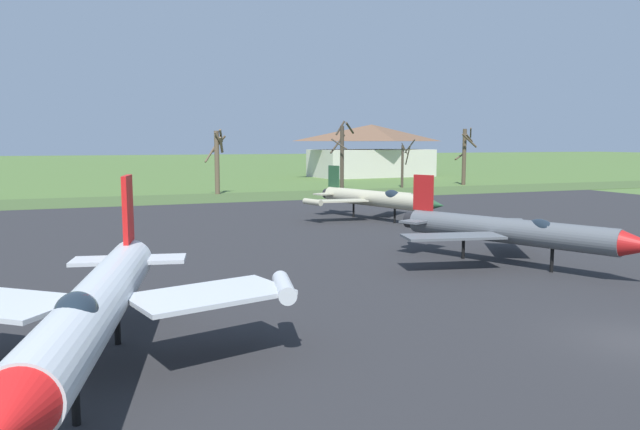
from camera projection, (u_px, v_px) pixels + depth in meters
name	position (u px, v px, depth m)	size (l,w,h in m)	color
ground_plane	(638.00, 343.00, 19.60)	(600.00, 600.00, 0.00)	#4C6B33
asphalt_apron	(382.00, 249.00, 36.76)	(92.62, 61.60, 0.05)	#28282B
grass_verge_strip	(241.00, 197.00, 70.94)	(152.62, 12.00, 0.06)	#42592E
jet_fighter_front_right	(377.00, 198.00, 49.56)	(10.90, 13.22, 4.39)	#B7B293
info_placard_front_right	(438.00, 222.00, 44.86)	(0.54, 0.20, 0.91)	black
jet_fighter_rear_center	(512.00, 231.00, 31.30)	(10.27, 12.94, 4.58)	#565B60
jet_fighter_rear_left	(96.00, 305.00, 16.11)	(11.21, 15.11, 5.27)	silver
bare_tree_left_of_center	(217.00, 158.00, 74.40)	(2.79, 2.46, 8.00)	brown
bare_tree_center	(342.00, 153.00, 81.29)	(3.34, 3.18, 9.31)	#42382D
bare_tree_right_of_center	(404.00, 163.00, 85.88)	(1.91, 2.53, 6.85)	#42382D
bare_tree_far_right	(465.00, 154.00, 91.03)	(2.64, 2.56, 8.57)	brown
visitor_building	(371.00, 151.00, 113.39)	(23.83, 13.61, 9.68)	beige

